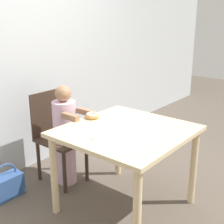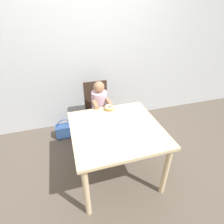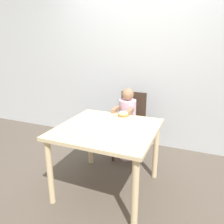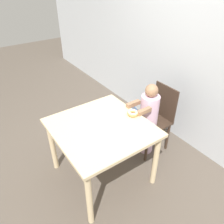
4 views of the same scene
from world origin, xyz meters
The scene contains 9 objects.
ground_plane centered at (0.00, 0.00, 0.00)m, with size 12.00×12.00×0.00m, color brown.
wall_back centered at (0.00, 1.33, 1.25)m, with size 8.00×0.05×2.50m.
dining_table centered at (0.00, 0.00, 0.63)m, with size 0.98×0.96×0.73m.
chair centered at (-0.02, 0.84, 0.46)m, with size 0.37×0.45×0.90m.
child_figure centered at (-0.02, 0.71, 0.51)m, with size 0.24×0.39×1.00m.
donut centered at (0.03, 0.40, 0.76)m, with size 0.13×0.13×0.05m.
napkin centered at (0.02, 0.00, 0.74)m, with size 0.33×0.33×0.00m.
handbag centered at (-0.57, 0.95, 0.12)m, with size 0.30×0.16×0.33m.
plate centered at (-0.24, 0.03, 0.74)m, with size 0.20×0.20×0.01m.
Camera 4 is at (1.54, -0.94, 2.12)m, focal length 35.00 mm.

